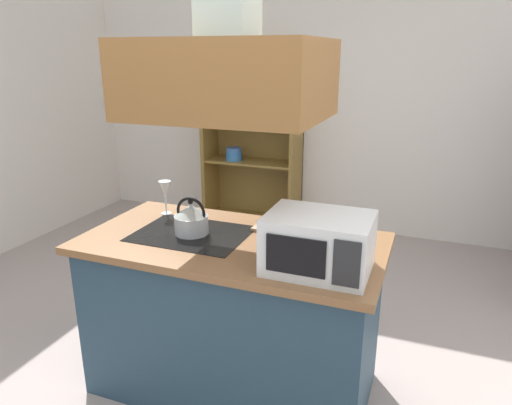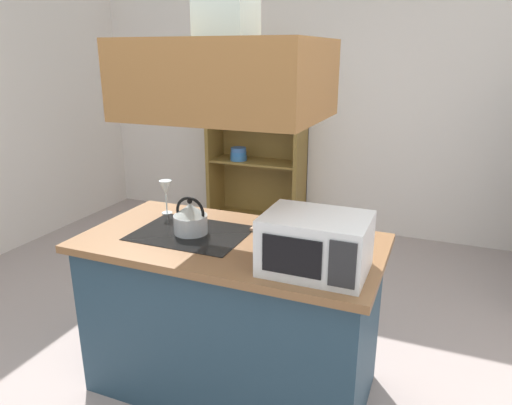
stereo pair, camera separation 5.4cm
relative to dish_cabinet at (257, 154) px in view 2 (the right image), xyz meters
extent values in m
cube|color=silver|center=(1.03, 0.22, 0.57)|extent=(6.00, 0.12, 2.70)
cube|color=#263F52|center=(0.90, -2.58, -0.35)|extent=(1.50, 0.74, 0.86)
cube|color=brown|center=(0.90, -2.58, 0.10)|extent=(1.58, 0.82, 0.04)
cube|color=black|center=(0.66, -2.58, 0.13)|extent=(0.60, 0.45, 0.00)
cube|color=brown|center=(0.90, -2.58, 0.94)|extent=(0.90, 0.70, 0.36)
cube|color=olive|center=(-0.49, -0.04, 0.10)|extent=(0.04, 0.40, 1.76)
cube|color=olive|center=(0.50, -0.04, 0.10)|extent=(0.04, 0.40, 1.76)
cube|color=olive|center=(0.00, -0.04, 0.97)|extent=(1.04, 0.40, 0.03)
cube|color=olive|center=(0.00, -0.04, -0.74)|extent=(1.04, 0.40, 0.08)
cube|color=olive|center=(0.00, 0.15, 0.10)|extent=(1.04, 0.02, 1.76)
cube|color=olive|center=(0.00, -0.04, -0.07)|extent=(0.96, 0.36, 0.02)
cube|color=olive|center=(0.00, -0.04, 0.37)|extent=(0.96, 0.36, 0.02)
cylinder|color=#356AA6|center=(-0.18, -0.09, -0.04)|extent=(0.18, 0.18, 0.05)
cylinder|color=#2E65A6|center=(-0.18, -0.09, 0.01)|extent=(0.17, 0.17, 0.05)
cylinder|color=#385F9E|center=(-0.18, -0.09, 0.05)|extent=(0.16, 0.16, 0.05)
cylinder|color=silver|center=(0.13, -0.08, 0.44)|extent=(0.01, 0.01, 0.12)
cone|color=silver|center=(0.13, -0.08, 0.54)|extent=(0.07, 0.07, 0.08)
cylinder|color=silver|center=(0.29, -0.08, 0.44)|extent=(0.01, 0.01, 0.12)
cone|color=silver|center=(0.29, -0.08, 0.54)|extent=(0.07, 0.07, 0.08)
cylinder|color=#B2B9C1|center=(0.66, -2.58, 0.18)|extent=(0.18, 0.18, 0.10)
cone|color=#B7C0BD|center=(0.66, -2.58, 0.26)|extent=(0.17, 0.17, 0.06)
sphere|color=black|center=(0.66, -2.58, 0.31)|extent=(0.03, 0.03, 0.03)
torus|color=black|center=(0.66, -2.58, 0.25)|extent=(0.17, 0.02, 0.17)
cube|color=tan|center=(1.12, -2.32, 0.13)|extent=(0.35, 0.26, 0.02)
cube|color=silver|center=(1.40, -2.76, 0.25)|extent=(0.46, 0.34, 0.26)
cube|color=black|center=(1.35, -2.94, 0.25)|extent=(0.26, 0.01, 0.17)
cube|color=#262628|center=(1.56, -2.94, 0.25)|extent=(0.11, 0.01, 0.20)
cylinder|color=silver|center=(0.36, -2.35, 0.13)|extent=(0.06, 0.06, 0.01)
cylinder|color=silver|center=(0.36, -2.35, 0.19)|extent=(0.01, 0.01, 0.11)
cone|color=silver|center=(0.36, -2.35, 0.29)|extent=(0.08, 0.08, 0.09)
camera|label=1|loc=(1.84, -4.66, 1.06)|focal=32.95mm
camera|label=2|loc=(1.89, -4.64, 1.06)|focal=32.95mm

